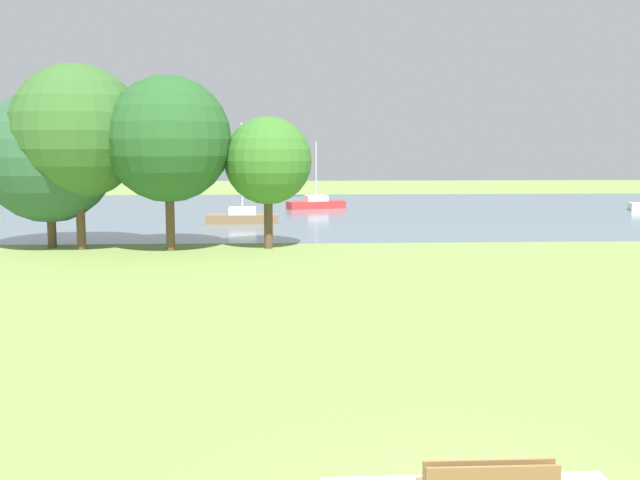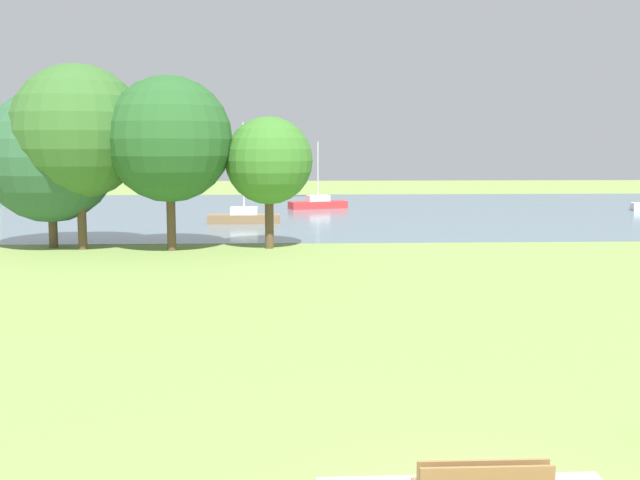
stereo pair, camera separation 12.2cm
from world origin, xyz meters
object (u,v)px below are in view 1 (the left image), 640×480
at_px(tree_mid_shore, 77,132).
at_px(tree_east_near, 168,139).
at_px(tree_west_far, 268,161).
at_px(sailboat_brown, 243,217).
at_px(tree_west_near, 48,157).
at_px(sailboat_red, 316,203).

distance_m(tree_mid_shore, tree_east_near, 4.61).
xyz_separation_m(tree_mid_shore, tree_west_far, (9.41, -0.07, -1.45)).
distance_m(sailboat_brown, tree_east_near, 14.02).
xyz_separation_m(sailboat_brown, tree_mid_shore, (-7.42, -12.15, 5.42)).
height_order(sailboat_brown, tree_west_near, tree_west_near).
relative_size(sailboat_brown, sailboat_red, 1.22).
bearing_deg(tree_west_near, sailboat_brown, 51.43).
xyz_separation_m(sailboat_brown, tree_west_near, (-9.10, -11.41, 4.18)).
height_order(sailboat_red, tree_west_far, tree_west_far).
distance_m(tree_west_near, tree_west_far, 11.11).
bearing_deg(sailboat_brown, sailboat_red, 65.09).
xyz_separation_m(tree_west_near, tree_east_near, (6.23, -1.35, 0.86)).
relative_size(sailboat_brown, tree_east_near, 0.78).
distance_m(sailboat_red, tree_west_far, 24.54).
xyz_separation_m(tree_east_near, tree_west_far, (4.85, 0.54, -1.07)).
bearing_deg(tree_west_far, tree_east_near, -173.63).
bearing_deg(sailboat_red, tree_mid_shore, -118.32).
bearing_deg(sailboat_brown, tree_mid_shore, -121.43).
xyz_separation_m(sailboat_brown, sailboat_red, (5.45, 11.74, -0.01)).
relative_size(sailboat_red, tree_mid_shore, 0.60).
relative_size(sailboat_brown, tree_mid_shore, 0.73).
bearing_deg(tree_west_near, tree_mid_shore, -23.59).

